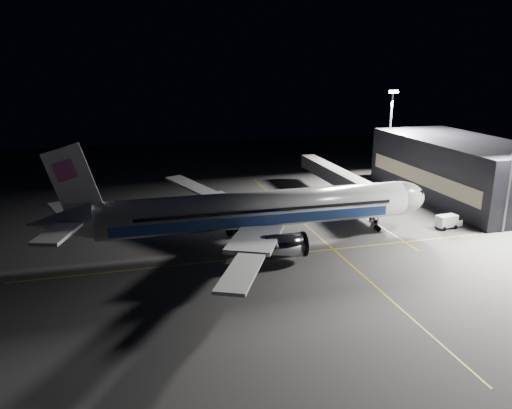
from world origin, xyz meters
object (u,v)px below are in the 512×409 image
(baggage_tug, at_px, (233,205))
(safety_cone_c, at_px, (211,235))
(airliner, at_px, (251,211))
(floodlight_mast_north, at_px, (390,127))
(jet_bridge, at_px, (341,179))
(service_truck, at_px, (448,221))
(safety_cone_b, at_px, (277,229))
(safety_cone_a, at_px, (260,231))

(baggage_tug, bearing_deg, safety_cone_c, -99.01)
(airliner, relative_size, floodlight_mast_north, 2.97)
(jet_bridge, bearing_deg, service_truck, -62.20)
(baggage_tug, bearing_deg, floodlight_mast_north, 35.63)
(service_truck, height_order, safety_cone_c, service_truck)
(jet_bridge, height_order, safety_cone_c, jet_bridge)
(jet_bridge, height_order, service_truck, jet_bridge)
(safety_cone_b, bearing_deg, safety_cone_a, -177.52)
(airliner, distance_m, floodlight_mast_north, 52.56)
(safety_cone_a, bearing_deg, airliner, -122.60)
(jet_bridge, relative_size, service_truck, 7.30)
(floodlight_mast_north, relative_size, service_truck, 4.39)
(safety_cone_b, bearing_deg, safety_cone_c, -179.37)
(safety_cone_c, bearing_deg, airliner, -35.60)
(airliner, distance_m, safety_cone_c, 8.42)
(safety_cone_a, bearing_deg, safety_cone_b, 2.48)
(jet_bridge, relative_size, floodlight_mast_north, 1.66)
(floodlight_mast_north, distance_m, safety_cone_b, 46.88)
(safety_cone_a, distance_m, safety_cone_b, 2.81)
(safety_cone_b, bearing_deg, baggage_tug, 106.71)
(airliner, distance_m, service_truck, 33.90)
(airliner, height_order, safety_cone_a, airliner)
(safety_cone_c, bearing_deg, safety_cone_a, 0.00)
(airliner, bearing_deg, jet_bridge, 38.04)
(floodlight_mast_north, xyz_separation_m, safety_cone_b, (-35.71, -27.86, -12.07))
(service_truck, distance_m, safety_cone_a, 31.64)
(airliner, bearing_deg, baggage_tug, 86.35)
(floodlight_mast_north, height_order, safety_cone_b, floodlight_mast_north)
(floodlight_mast_north, distance_m, service_truck, 36.48)
(service_truck, height_order, safety_cone_a, service_truck)
(airliner, distance_m, jet_bridge, 29.31)
(safety_cone_a, bearing_deg, jet_bridge, 34.41)
(airliner, distance_m, safety_cone_a, 6.78)
(baggage_tug, xyz_separation_m, safety_cone_c, (-6.75, -14.14, -0.57))
(jet_bridge, xyz_separation_m, baggage_tug, (-21.92, 0.08, -3.71))
(safety_cone_a, xyz_separation_m, safety_cone_b, (2.81, 0.12, -0.03))
(jet_bridge, bearing_deg, floodlight_mast_north, 37.74)
(floodlight_mast_north, bearing_deg, jet_bridge, -142.26)
(floodlight_mast_north, height_order, safety_cone_a, floodlight_mast_north)
(service_truck, bearing_deg, airliner, 168.42)
(airliner, height_order, baggage_tug, airliner)
(safety_cone_a, height_order, safety_cone_b, safety_cone_a)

